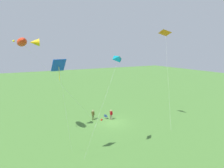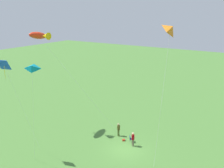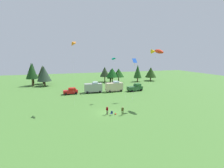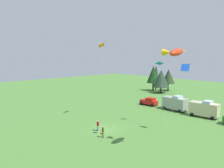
% 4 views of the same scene
% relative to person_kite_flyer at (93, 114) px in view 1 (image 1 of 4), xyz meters
% --- Properties ---
extents(ground_plane, '(160.00, 160.00, 0.00)m').
position_rel_person_kite_flyer_xyz_m(ground_plane, '(-2.48, 2.42, -1.02)').
color(ground_plane, '#497C34').
extents(person_kite_flyer, '(0.52, 0.46, 1.74)m').
position_rel_person_kite_flyer_xyz_m(person_kite_flyer, '(0.00, 0.00, 0.00)').
color(person_kite_flyer, '#455527').
rests_on(person_kite_flyer, ground).
extents(folding_chair, '(0.67, 0.67, 0.82)m').
position_rel_person_kite_flyer_xyz_m(folding_chair, '(-2.10, 0.57, -0.53)').
color(folding_chair, navy).
rests_on(folding_chair, ground).
extents(person_spectator, '(0.50, 0.53, 1.74)m').
position_rel_person_kite_flyer_xyz_m(person_spectator, '(-2.75, 1.29, 0.00)').
color(person_spectator, brown).
rests_on(person_spectator, ground).
extents(backpack_on_grass, '(0.39, 0.38, 0.22)m').
position_rel_person_kite_flyer_xyz_m(backpack_on_grass, '(-1.21, 0.77, -0.91)').
color(backpack_on_grass, '#B32E19').
rests_on(backpack_on_grass, ground).
extents(kite_large_fish, '(10.70, 5.13, 13.05)m').
position_rel_person_kite_flyer_xyz_m(kite_large_fish, '(9.33, 3.31, 11.39)').
color(kite_large_fish, red).
rests_on(kite_large_fish, ground).
extents(kite_delta_teal, '(3.82, 2.64, 11.16)m').
position_rel_person_kite_flyer_xyz_m(kite_delta_teal, '(1.70, 11.47, 9.73)').
color(kite_delta_teal, '#0A8797').
rests_on(kite_delta_teal, ground).
extents(kite_delta_orange, '(1.42, 3.25, 14.56)m').
position_rel_person_kite_flyer_xyz_m(kite_delta_orange, '(-8.68, 6.81, 13.01)').
color(kite_delta_orange, orange).
rests_on(kite_delta_orange, ground).
extents(kite_diamond_blue, '(2.12, 2.98, 10.78)m').
position_rel_person_kite_flyer_xyz_m(kite_diamond_blue, '(7.08, 10.23, 9.03)').
color(kite_diamond_blue, blue).
rests_on(kite_diamond_blue, ground).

